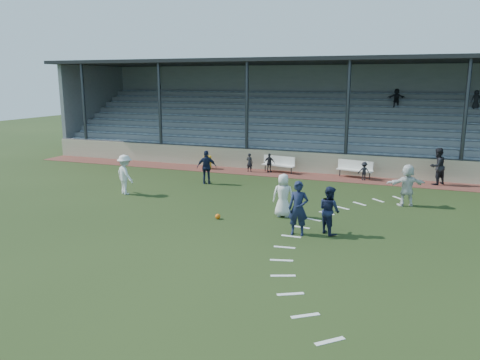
{
  "coord_description": "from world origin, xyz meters",
  "views": [
    {
      "loc": [
        6.64,
        -15.17,
        5.37
      ],
      "look_at": [
        0.0,
        2.5,
        1.3
      ],
      "focal_mm": 35.0,
      "sensor_mm": 36.0,
      "label": 1
    }
  ],
  "objects_px": {
    "bench_right": "(355,167)",
    "trash_bin": "(207,162)",
    "football": "(218,216)",
    "player_white_lead": "(283,195)",
    "bench_left": "(279,163)",
    "official": "(437,166)",
    "player_navy_lead": "(298,208)"
  },
  "relations": [
    {
      "from": "player_white_lead",
      "to": "bench_right",
      "type": "bearing_deg",
      "value": -110.35
    },
    {
      "from": "bench_left",
      "to": "player_white_lead",
      "type": "relative_size",
      "value": 1.17
    },
    {
      "from": "bench_right",
      "to": "official",
      "type": "xyz_separation_m",
      "value": [
        4.18,
        -0.32,
        0.4
      ]
    },
    {
      "from": "player_white_lead",
      "to": "official",
      "type": "relative_size",
      "value": 0.91
    },
    {
      "from": "bench_left",
      "to": "official",
      "type": "xyz_separation_m",
      "value": [
        8.57,
        -0.29,
        0.4
      ]
    },
    {
      "from": "official",
      "to": "bench_right",
      "type": "bearing_deg",
      "value": -51.33
    },
    {
      "from": "bench_right",
      "to": "trash_bin",
      "type": "relative_size",
      "value": 2.61
    },
    {
      "from": "football",
      "to": "player_white_lead",
      "type": "xyz_separation_m",
      "value": [
        2.3,
        1.24,
        0.77
      ]
    },
    {
      "from": "football",
      "to": "trash_bin",
      "type": "bearing_deg",
      "value": 116.69
    },
    {
      "from": "player_navy_lead",
      "to": "official",
      "type": "xyz_separation_m",
      "value": [
        4.82,
        10.35,
        0.02
      ]
    },
    {
      "from": "bench_left",
      "to": "bench_right",
      "type": "bearing_deg",
      "value": 10.37
    },
    {
      "from": "player_white_lead",
      "to": "trash_bin",
      "type": "bearing_deg",
      "value": -58.44
    },
    {
      "from": "trash_bin",
      "to": "football",
      "type": "bearing_deg",
      "value": -63.31
    },
    {
      "from": "trash_bin",
      "to": "official",
      "type": "bearing_deg",
      "value": 0.72
    },
    {
      "from": "bench_right",
      "to": "player_navy_lead",
      "type": "relative_size",
      "value": 1.06
    },
    {
      "from": "bench_left",
      "to": "football",
      "type": "distance_m",
      "value": 9.91
    },
    {
      "from": "bench_right",
      "to": "player_white_lead",
      "type": "relative_size",
      "value": 1.17
    },
    {
      "from": "bench_left",
      "to": "trash_bin",
      "type": "distance_m",
      "value": 4.42
    },
    {
      "from": "bench_left",
      "to": "player_white_lead",
      "type": "distance_m",
      "value": 9.06
    },
    {
      "from": "official",
      "to": "trash_bin",
      "type": "bearing_deg",
      "value": -46.23
    },
    {
      "from": "football",
      "to": "player_white_lead",
      "type": "relative_size",
      "value": 0.12
    },
    {
      "from": "player_white_lead",
      "to": "player_navy_lead",
      "type": "relative_size",
      "value": 0.9
    },
    {
      "from": "bench_left",
      "to": "player_white_lead",
      "type": "xyz_separation_m",
      "value": [
        2.66,
        -8.66,
        0.28
      ]
    },
    {
      "from": "trash_bin",
      "to": "player_navy_lead",
      "type": "distance_m",
      "value": 13.05
    },
    {
      "from": "football",
      "to": "player_navy_lead",
      "type": "bearing_deg",
      "value": -12.36
    },
    {
      "from": "trash_bin",
      "to": "player_white_lead",
      "type": "distance_m",
      "value": 10.83
    },
    {
      "from": "football",
      "to": "bench_right",
      "type": "bearing_deg",
      "value": 67.9
    },
    {
      "from": "player_white_lead",
      "to": "official",
      "type": "height_order",
      "value": "official"
    },
    {
      "from": "bench_left",
      "to": "trash_bin",
      "type": "bearing_deg",
      "value": -164.2
    },
    {
      "from": "football",
      "to": "player_white_lead",
      "type": "distance_m",
      "value": 2.72
    },
    {
      "from": "player_navy_lead",
      "to": "bench_left",
      "type": "bearing_deg",
      "value": 104.8
    },
    {
      "from": "bench_left",
      "to": "player_navy_lead",
      "type": "distance_m",
      "value": 11.28
    }
  ]
}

